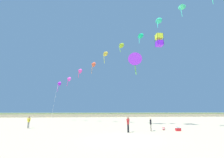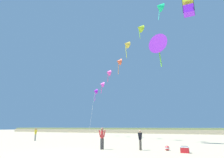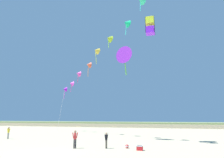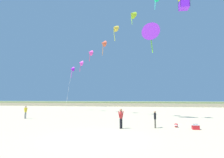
# 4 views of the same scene
# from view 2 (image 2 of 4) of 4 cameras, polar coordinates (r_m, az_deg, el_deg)

# --- Properties ---
(ground_plane) EXTENTS (240.00, 240.00, 0.00)m
(ground_plane) POSITION_cam_2_polar(r_m,az_deg,el_deg) (14.85, -14.75, -19.99)
(ground_plane) COLOR #C1B28E
(dune_ridge) EXTENTS (120.00, 11.25, 1.51)m
(dune_ridge) POSITION_cam_2_polar(r_m,az_deg,el_deg) (61.37, 17.91, -13.88)
(dune_ridge) COLOR tan
(dune_ridge) RESTS_ON ground
(person_near_left) EXTENTS (0.49, 0.49, 1.73)m
(person_near_left) POSITION_cam_2_polar(r_m,az_deg,el_deg) (17.09, -2.84, -16.12)
(person_near_left) COLOR black
(person_near_left) RESTS_ON ground
(person_near_right) EXTENTS (0.26, 0.53, 1.53)m
(person_near_right) POSITION_cam_2_polar(r_m,az_deg,el_deg) (16.66, 8.05, -16.47)
(person_near_right) COLOR #726656
(person_near_right) RESTS_ON ground
(person_mid_center) EXTENTS (0.58, 0.22, 1.64)m
(person_mid_center) POSITION_cam_2_polar(r_m,az_deg,el_deg) (29.48, -21.00, -14.29)
(person_mid_center) COLOR gray
(person_mid_center) RESTS_ON ground
(kite_banner_string) EXTENTS (33.61, 27.69, 22.61)m
(kite_banner_string) POSITION_cam_2_polar(r_m,az_deg,el_deg) (27.24, 10.48, 16.97)
(kite_banner_string) COLOR purple
(large_kite_low_lead) EXTENTS (2.71, 1.61, 4.20)m
(large_kite_low_lead) POSITION_cam_2_polar(r_m,az_deg,el_deg) (25.90, 13.37, 9.54)
(large_kite_low_lead) COLOR purple
(large_kite_mid_trail) EXTENTS (1.16, 1.16, 2.22)m
(large_kite_mid_trail) POSITION_cam_2_polar(r_m,az_deg,el_deg) (24.73, 20.97, 19.08)
(large_kite_mid_trail) COLOR #7C21ED
(beach_cooler) EXTENTS (0.58, 0.41, 0.46)m
(beach_cooler) POSITION_cam_2_polar(r_m,az_deg,el_deg) (15.75, 20.07, -18.46)
(beach_cooler) COLOR red
(beach_cooler) RESTS_ON ground
(beach_ball) EXTENTS (0.36, 0.36, 0.36)m
(beach_ball) POSITION_cam_2_polar(r_m,az_deg,el_deg) (16.91, 15.48, -18.49)
(beach_ball) COLOR red
(beach_ball) RESTS_ON ground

